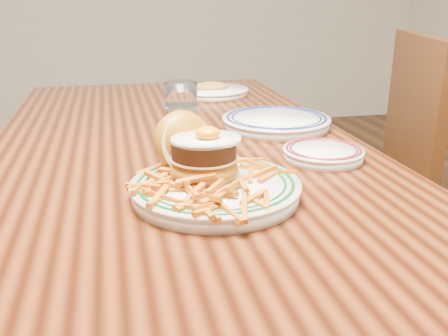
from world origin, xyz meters
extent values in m
cube|color=black|center=(0.00, 0.00, 0.72)|extent=(0.85, 1.60, 0.05)
cylinder|color=black|center=(-0.36, 0.74, 0.35)|extent=(0.07, 0.07, 0.70)
cylinder|color=black|center=(0.36, 0.74, 0.35)|extent=(0.07, 0.07, 0.70)
cube|color=#3D1C0C|center=(0.71, 0.10, 0.73)|extent=(0.16, 0.44, 0.49)
cylinder|color=#3D1C0C|center=(0.78, 0.29, 0.22)|extent=(0.04, 0.04, 0.44)
cylinder|color=#3D1C0C|center=(0.67, -0.09, 0.22)|extent=(0.04, 0.04, 0.44)
cylinder|color=white|center=(0.02, -0.39, 0.76)|extent=(0.28, 0.28, 0.02)
cylinder|color=white|center=(0.02, -0.39, 0.78)|extent=(0.29, 0.29, 0.01)
torus|color=#0C461C|center=(0.02, -0.39, 0.78)|extent=(0.27, 0.27, 0.01)
torus|color=#0C461C|center=(0.02, -0.39, 0.78)|extent=(0.24, 0.24, 0.01)
ellipsoid|color=#9A6113|center=(0.00, -0.36, 0.79)|extent=(0.12, 0.12, 0.05)
cylinder|color=#DABC88|center=(0.00, -0.36, 0.81)|extent=(0.12, 0.12, 0.00)
cylinder|color=black|center=(0.00, -0.36, 0.83)|extent=(0.11, 0.11, 0.03)
ellipsoid|color=white|center=(0.01, -0.36, 0.85)|extent=(0.12, 0.10, 0.01)
ellipsoid|color=orange|center=(0.01, -0.36, 0.86)|extent=(0.04, 0.04, 0.02)
ellipsoid|color=#9A6113|center=(-0.02, -0.29, 0.83)|extent=(0.14, 0.13, 0.13)
cylinder|color=#DABC88|center=(-0.02, -0.31, 0.82)|extent=(0.11, 0.07, 0.10)
cylinder|color=white|center=(0.28, -0.24, 0.76)|extent=(0.17, 0.17, 0.02)
cylinder|color=white|center=(0.28, -0.24, 0.77)|extent=(0.17, 0.17, 0.01)
torus|color=#57141D|center=(0.28, -0.24, 0.77)|extent=(0.16, 0.16, 0.01)
torus|color=#57141D|center=(0.28, -0.24, 0.77)|extent=(0.14, 0.14, 0.01)
cube|color=silver|center=(0.30, -0.23, 0.77)|extent=(0.05, 0.10, 0.00)
cylinder|color=white|center=(0.27, 0.04, 0.76)|extent=(0.27, 0.27, 0.02)
cylinder|color=white|center=(0.27, 0.04, 0.77)|extent=(0.28, 0.28, 0.01)
torus|color=#0F1B4D|center=(0.27, 0.04, 0.78)|extent=(0.26, 0.26, 0.01)
torus|color=#0F1B4D|center=(0.27, 0.04, 0.78)|extent=(0.23, 0.23, 0.01)
cylinder|color=white|center=(0.02, 0.07, 0.81)|extent=(0.08, 0.08, 0.12)
cylinder|color=silver|center=(0.02, 0.07, 0.78)|extent=(0.07, 0.07, 0.06)
cylinder|color=white|center=(0.19, 0.50, 0.76)|extent=(0.25, 0.25, 0.02)
cylinder|color=white|center=(0.19, 0.50, 0.77)|extent=(0.26, 0.26, 0.01)
ellipsoid|color=#B18A32|center=(0.19, 0.50, 0.78)|extent=(0.11, 0.09, 0.03)
camera|label=1|loc=(-0.15, -1.16, 1.08)|focal=40.00mm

